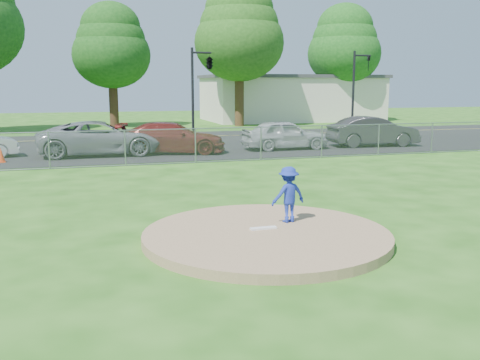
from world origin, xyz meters
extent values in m
plane|color=#1F5312|center=(0.00, 10.00, 0.00)|extent=(120.00, 120.00, 0.00)
cylinder|color=#8E704E|center=(0.00, 0.00, 0.10)|extent=(5.40, 5.40, 0.20)
cube|color=white|center=(0.00, 0.20, 0.22)|extent=(0.60, 0.15, 0.04)
cube|color=gray|center=(0.00, 12.00, 0.75)|extent=(40.00, 0.06, 1.50)
cube|color=black|center=(0.00, 16.50, 0.01)|extent=(50.00, 8.00, 0.01)
cube|color=black|center=(0.00, 24.00, 0.00)|extent=(60.00, 7.00, 0.01)
cube|color=beige|center=(16.00, 38.00, 2.00)|extent=(16.00, 9.00, 4.00)
cube|color=#3F3F42|center=(16.00, 38.00, 4.15)|extent=(16.40, 9.40, 0.30)
cylinder|color=#341E13|center=(-1.00, 34.00, 1.92)|extent=(0.72, 0.72, 3.85)
ellipsoid|color=#134512|center=(-1.00, 34.00, 5.70)|extent=(6.16, 6.16, 5.24)
ellipsoid|color=#134512|center=(-1.00, 34.00, 6.78)|extent=(5.42, 5.42, 4.61)
ellipsoid|color=#134512|center=(-1.00, 34.00, 7.85)|extent=(4.68, 4.68, 3.98)
cylinder|color=#3A2615|center=(9.00, 32.00, 2.27)|extent=(0.76, 0.76, 4.55)
ellipsoid|color=#1D4D14|center=(9.00, 32.00, 6.73)|extent=(7.28, 7.28, 6.19)
ellipsoid|color=#1D4D14|center=(9.00, 32.00, 8.01)|extent=(6.41, 6.41, 5.45)
ellipsoid|color=#1D4D14|center=(9.00, 32.00, 9.28)|extent=(5.53, 5.53, 4.70)
cylinder|color=#372714|center=(20.00, 35.00, 2.10)|extent=(0.74, 0.74, 4.20)
ellipsoid|color=#144D15|center=(20.00, 35.00, 6.22)|extent=(6.72, 6.72, 5.71)
ellipsoid|color=#144D15|center=(20.00, 35.00, 7.39)|extent=(5.91, 5.91, 5.03)
ellipsoid|color=#144D15|center=(20.00, 35.00, 8.57)|extent=(5.11, 5.11, 4.34)
cylinder|color=black|center=(3.00, 22.00, 2.80)|extent=(0.16, 0.16, 5.60)
cylinder|color=black|center=(3.60, 22.00, 5.30)|extent=(1.20, 0.12, 0.12)
imported|color=black|center=(4.08, 22.00, 4.80)|extent=(0.53, 2.48, 1.00)
cylinder|color=black|center=(14.00, 22.00, 2.80)|extent=(0.16, 0.16, 5.60)
cylinder|color=black|center=(14.60, 22.00, 5.30)|extent=(1.20, 0.12, 0.12)
imported|color=black|center=(15.08, 22.00, 4.80)|extent=(0.16, 0.20, 1.00)
imported|color=#1C309B|center=(0.76, 0.64, 0.85)|extent=(0.91, 0.62, 1.30)
cone|color=#F43F0C|center=(-7.14, 14.64, 0.34)|extent=(0.34, 0.34, 0.65)
imported|color=gray|center=(-2.81, 15.92, 0.83)|extent=(5.95, 2.76, 1.65)
imported|color=maroon|center=(0.59, 15.65, 0.78)|extent=(5.64, 3.35, 1.53)
imported|color=#B2B5B7|center=(6.58, 15.62, 0.78)|extent=(4.55, 1.88, 1.54)
imported|color=#29292C|center=(11.83, 15.60, 0.82)|extent=(5.07, 2.15, 1.63)
camera|label=1|loc=(-3.81, -10.63, 3.35)|focal=40.00mm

